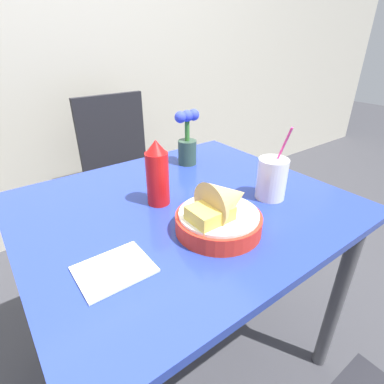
{
  "coord_description": "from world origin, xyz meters",
  "views": [
    {
      "loc": [
        -0.46,
        -0.67,
        1.19
      ],
      "look_at": [
        -0.01,
        -0.05,
        0.79
      ],
      "focal_mm": 28.0,
      "sensor_mm": 36.0,
      "label": 1
    }
  ],
  "objects_px": {
    "food_basket": "(221,213)",
    "flower_vase": "(187,140)",
    "ketchup_bottle": "(157,174)",
    "drink_cup": "(272,180)",
    "chair_far_window": "(121,162)"
  },
  "relations": [
    {
      "from": "food_basket",
      "to": "flower_vase",
      "type": "relative_size",
      "value": 1.06
    },
    {
      "from": "ketchup_bottle",
      "to": "flower_vase",
      "type": "distance_m",
      "value": 0.33
    },
    {
      "from": "food_basket",
      "to": "ketchup_bottle",
      "type": "distance_m",
      "value": 0.23
    },
    {
      "from": "drink_cup",
      "to": "flower_vase",
      "type": "relative_size",
      "value": 1.09
    },
    {
      "from": "drink_cup",
      "to": "flower_vase",
      "type": "height_order",
      "value": "drink_cup"
    },
    {
      "from": "drink_cup",
      "to": "flower_vase",
      "type": "bearing_deg",
      "value": 96.52
    },
    {
      "from": "ketchup_bottle",
      "to": "drink_cup",
      "type": "height_order",
      "value": "drink_cup"
    },
    {
      "from": "ketchup_bottle",
      "to": "flower_vase",
      "type": "relative_size",
      "value": 0.94
    },
    {
      "from": "drink_cup",
      "to": "food_basket",
      "type": "bearing_deg",
      "value": -170.3
    },
    {
      "from": "ketchup_bottle",
      "to": "drink_cup",
      "type": "bearing_deg",
      "value": -30.73
    },
    {
      "from": "food_basket",
      "to": "ketchup_bottle",
      "type": "bearing_deg",
      "value": 104.44
    },
    {
      "from": "food_basket",
      "to": "flower_vase",
      "type": "distance_m",
      "value": 0.48
    },
    {
      "from": "drink_cup",
      "to": "flower_vase",
      "type": "xyz_separation_m",
      "value": [
        -0.04,
        0.39,
        0.04
      ]
    },
    {
      "from": "food_basket",
      "to": "drink_cup",
      "type": "distance_m",
      "value": 0.25
    },
    {
      "from": "chair_far_window",
      "to": "food_basket",
      "type": "height_order",
      "value": "chair_far_window"
    }
  ]
}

